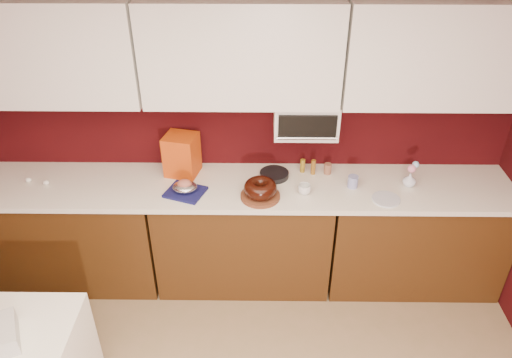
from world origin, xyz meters
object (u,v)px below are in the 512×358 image
object	(u,v)px
blue_jar	(353,182)
flower_vase	(410,179)
toaster_oven	(306,117)
coffee_mug	(304,188)
pandoro_box	(182,155)
foil_ham_nest	(185,187)
bundt_cake	(260,188)

from	to	relation	value
blue_jar	flower_vase	bearing A→B (deg)	2.65
toaster_oven	coffee_mug	xyz separation A→B (m)	(-0.00, -0.27, -0.43)
pandoro_box	toaster_oven	bearing A→B (deg)	13.21
coffee_mug	blue_jar	world-z (taller)	same
coffee_mug	flower_vase	bearing A→B (deg)	8.11
toaster_oven	flower_vase	size ratio (longest dim) A/B	3.88
toaster_oven	foil_ham_nest	size ratio (longest dim) A/B	2.56
foil_ham_nest	blue_jar	bearing A→B (deg)	4.61
pandoro_box	coffee_mug	xyz separation A→B (m)	(0.90, -0.27, -0.11)
flower_vase	bundt_cake	bearing A→B (deg)	-171.37
pandoro_box	flower_vase	world-z (taller)	pandoro_box
bundt_cake	pandoro_box	world-z (taller)	pandoro_box
toaster_oven	coffee_mug	size ratio (longest dim) A/B	5.02
foil_ham_nest	blue_jar	xyz separation A→B (m)	(1.21, 0.10, -0.01)
blue_jar	flower_vase	size ratio (longest dim) A/B	0.77
blue_jar	flower_vase	distance (m)	0.42
flower_vase	toaster_oven	bearing A→B (deg)	168.47
bundt_cake	coffee_mug	world-z (taller)	bundt_cake
toaster_oven	pandoro_box	distance (m)	0.96
foil_ham_nest	flower_vase	xyz separation A→B (m)	(1.63, 0.12, 0.00)
foil_ham_nest	toaster_oven	bearing A→B (deg)	17.69
bundt_cake	blue_jar	xyz separation A→B (m)	(0.67, 0.15, -0.04)
toaster_oven	flower_vase	world-z (taller)	toaster_oven
coffee_mug	bundt_cake	bearing A→B (deg)	-170.08
bundt_cake	blue_jar	size ratio (longest dim) A/B	2.63
blue_jar	foil_ham_nest	bearing A→B (deg)	-175.39
toaster_oven	pandoro_box	size ratio (longest dim) A/B	1.42
blue_jar	pandoro_box	bearing A→B (deg)	171.93
blue_jar	toaster_oven	bearing A→B (deg)	153.54
foil_ham_nest	flower_vase	distance (m)	1.63
pandoro_box	foil_ham_nest	bearing A→B (deg)	-66.13
pandoro_box	flower_vase	bearing A→B (deg)	7.96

